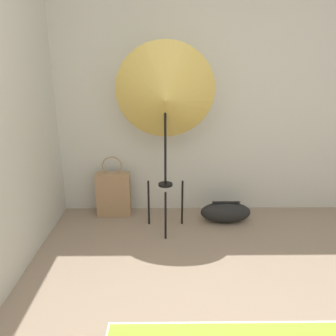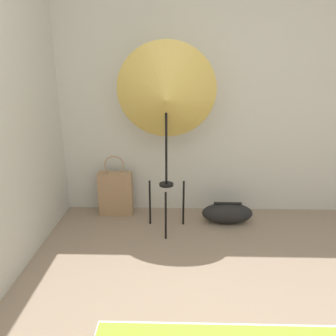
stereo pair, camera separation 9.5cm
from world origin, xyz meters
name	(u,v)px [view 1 (the left image)]	position (x,y,z in m)	size (l,w,h in m)	color
wall_back	(193,88)	(0.00, 2.28, 1.30)	(8.00, 0.05, 2.60)	beige
photo_umbrella	(165,97)	(-0.28, 1.79, 1.27)	(0.89, 0.44, 1.73)	black
tote_bag	(114,194)	(-0.82, 2.09, 0.24)	(0.35, 0.12, 0.65)	#9E7A56
duffel_bag	(225,212)	(0.33, 1.92, 0.11)	(0.51, 0.21, 0.22)	black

